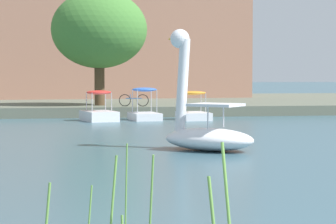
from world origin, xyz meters
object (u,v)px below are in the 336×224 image
Objects in this scene: swan_boat at (205,127)px; pedal_boat_red at (99,112)px; pedal_boat_orange at (193,112)px; bicycle_parked at (134,100)px; tree_sapling_by_fence at (99,30)px; pedal_boat_blue at (145,110)px.

pedal_boat_red is at bearing 99.05° from swan_boat.
pedal_boat_orange is 1.46× the size of bicycle_parked.
pedal_boat_red is 6.39m from tree_sapling_by_fence.
bicycle_parked is at bearing 56.95° from pedal_boat_red.
swan_boat reaches higher than bicycle_parked.
pedal_boat_red is (-2.15, 13.47, -0.26)m from swan_boat.
pedal_boat_orange is (2.41, -0.29, -0.10)m from pedal_boat_blue.
pedal_boat_red is 1.08× the size of pedal_boat_orange.
tree_sapling_by_fence reaches higher than swan_boat.
pedal_boat_blue reaches higher than pedal_boat_orange.
pedal_boat_blue reaches higher than bicycle_parked.
pedal_boat_blue is at bearing -86.58° from bicycle_parked.
swan_boat is at bearing -80.95° from pedal_boat_red.
tree_sapling_by_fence is 4.05× the size of bicycle_parked.
tree_sapling_by_fence is at bearing 113.08° from pedal_boat_blue.
pedal_boat_blue is (2.27, 0.31, 0.08)m from pedal_boat_red.
pedal_boat_blue is 2.94m from bicycle_parked.
swan_boat is at bearing -89.82° from bicycle_parked.
swan_boat is 1.55× the size of pedal_boat_blue.
tree_sapling_by_fence is (-1.77, 18.20, 4.01)m from swan_boat.
tree_sapling_by_fence reaches higher than bicycle_parked.
pedal_boat_red is at bearing -123.05° from bicycle_parked.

